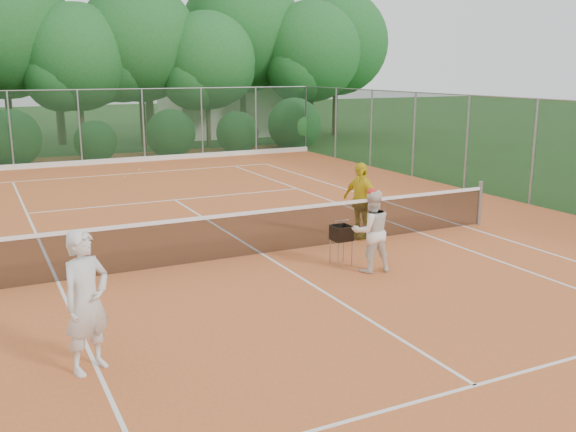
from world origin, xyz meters
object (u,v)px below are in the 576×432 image
object	(u,v)px
player_center_grp	(371,231)
ball_hopper	(341,234)
player_yellow	(360,201)
player_white	(87,302)

from	to	relation	value
player_center_grp	ball_hopper	xyz separation A→B (m)	(-0.30, 0.61, -0.17)
player_center_grp	player_yellow	xyz separation A→B (m)	(1.17, 2.22, 0.07)
player_center_grp	ball_hopper	world-z (taller)	player_center_grp
player_yellow	ball_hopper	xyz separation A→B (m)	(-1.47, -1.61, -0.24)
player_yellow	ball_hopper	size ratio (longest dim) A/B	2.18
player_center_grp	player_yellow	world-z (taller)	player_yellow
player_yellow	ball_hopper	world-z (taller)	player_yellow
player_white	player_yellow	distance (m)	7.89
player_white	ball_hopper	distance (m)	5.84
player_white	player_yellow	size ratio (longest dim) A/B	1.07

